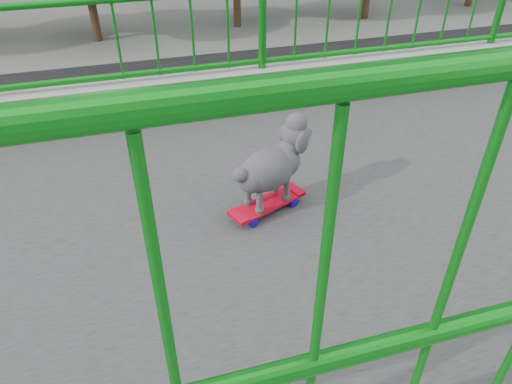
{
  "coord_description": "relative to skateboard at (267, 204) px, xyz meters",
  "views": [
    {
      "loc": [
        1.88,
        -3.0,
        8.63
      ],
      "look_at": [
        -0.5,
        -2.31,
        6.85
      ],
      "focal_mm": 33.64,
      "sensor_mm": 36.0,
      "label": 1
    }
  ],
  "objects": [
    {
      "name": "road",
      "position": [
        -12.9,
        2.36,
        -7.04
      ],
      "size": [
        18.0,
        90.0,
        0.02
      ],
      "primitive_type": "cube",
      "color": "black",
      "rests_on": "ground"
    },
    {
      "name": "skateboard",
      "position": [
        0.0,
        0.0,
        0.0
      ],
      "size": [
        0.29,
        0.47,
        0.06
      ],
      "rotation": [
        0.0,
        0.0,
        0.39
      ],
      "color": "red",
      "rests_on": "footbridge"
    },
    {
      "name": "poodle",
      "position": [
        -0.01,
        0.03,
        0.25
      ],
      "size": [
        0.32,
        0.48,
        0.43
      ],
      "rotation": [
        0.0,
        0.0,
        0.39
      ],
      "color": "#343137",
      "rests_on": "skateboard"
    },
    {
      "name": "car_0",
      "position": [
        -5.9,
        2.99,
        -6.31
      ],
      "size": [
        1.74,
        4.32,
        1.47
      ],
      "primitive_type": "imported",
      "color": "silver",
      "rests_on": "ground"
    },
    {
      "name": "car_2",
      "position": [
        -12.3,
        8.15,
        -6.24
      ],
      "size": [
        2.66,
        5.78,
        1.61
      ],
      "primitive_type": "imported",
      "rotation": [
        0.0,
        0.0,
        3.14
      ],
      "color": "#9E9EA3",
      "rests_on": "ground"
    }
  ]
}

